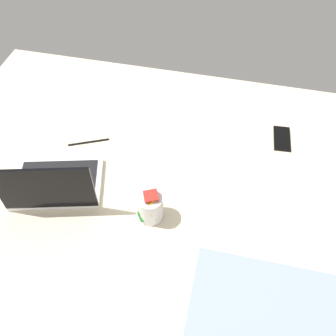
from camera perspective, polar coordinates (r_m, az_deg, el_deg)
bed_mattress at (r=152.24cm, az=-3.56°, el=-3.95°), size 180.00×140.00×18.00cm
laptop at (r=144.27cm, az=-16.89°, el=-2.40°), size 37.78×30.67×23.00cm
snack_cup at (r=130.80cm, az=-2.73°, el=-5.86°), size 9.71×9.17×14.66cm
cell_phone at (r=165.70cm, az=16.93°, el=4.30°), size 7.66×14.40×0.80cm
pillow at (r=116.80cm, az=16.71°, el=-23.18°), size 52.00×36.00×13.00cm
charger_cable at (r=160.77cm, az=-11.98°, el=3.87°), size 15.74×7.55×0.60cm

